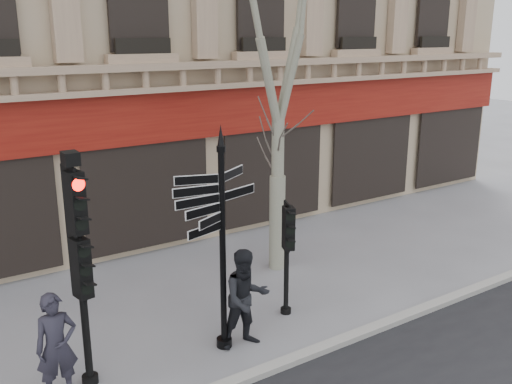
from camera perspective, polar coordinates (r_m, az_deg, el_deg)
ground at (r=11.58m, az=-0.42°, el=-13.55°), size 80.00×80.00×0.00m
kerb at (r=10.57m, az=3.94°, el=-16.32°), size 80.00×0.25×0.12m
fingerpost at (r=9.91m, az=-3.43°, el=-1.06°), size 1.90×1.90×4.17m
traffic_signal_main at (r=9.32m, az=-17.37°, el=-4.91°), size 0.48×0.38×3.94m
traffic_signal_secondary at (r=11.53m, az=3.11°, el=-4.80°), size 0.47×0.40×2.33m
pedestrian_a at (r=9.78m, az=-19.32°, el=-14.40°), size 0.67×0.46×1.79m
pedestrian_b at (r=10.62m, az=-0.99°, el=-10.61°), size 1.01×0.83×1.89m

